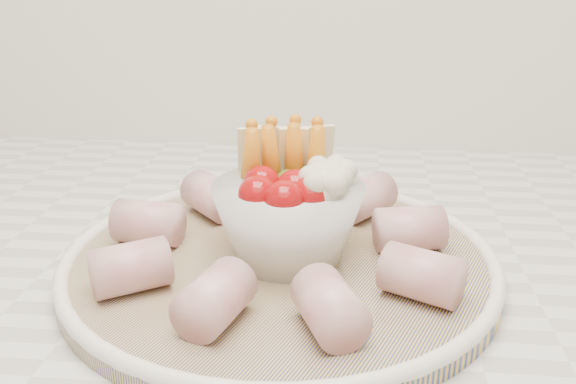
# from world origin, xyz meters

# --- Properties ---
(serving_platter) EXTENTS (0.46, 0.46, 0.02)m
(serving_platter) POSITION_xyz_m (-0.14, 1.40, 0.93)
(serving_platter) COLOR navy
(serving_platter) RESTS_ON kitchen_counter
(veggie_bowl) EXTENTS (0.12, 0.12, 0.11)m
(veggie_bowl) POSITION_xyz_m (-0.14, 1.39, 0.98)
(veggie_bowl) COLOR silver
(veggie_bowl) RESTS_ON serving_platter
(cured_meat_rolls) EXTENTS (0.28, 0.29, 0.04)m
(cured_meat_rolls) POSITION_xyz_m (-0.14, 1.40, 0.95)
(cured_meat_rolls) COLOR #B4525F
(cured_meat_rolls) RESTS_ON serving_platter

